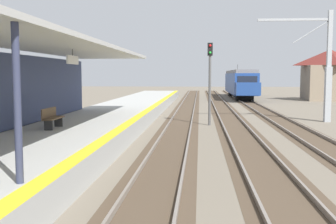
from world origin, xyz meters
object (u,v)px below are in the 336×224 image
catenary_pylon_far_side (324,69)px  distant_trackside_house (330,74)px  approaching_train (240,82)px  rail_signal_post (210,75)px  platform_bench (52,117)px

catenary_pylon_far_side → distant_trackside_house: bearing=72.0°
approaching_train → rail_signal_post: size_ratio=3.77×
rail_signal_post → catenary_pylon_far_side: (7.73, 2.46, 0.41)m
approaching_train → catenary_pylon_far_side: bearing=-84.4°
distant_trackside_house → platform_bench: bearing=-122.4°
catenary_pylon_far_side → distant_trackside_house: (7.93, 24.36, -0.27)m
rail_signal_post → catenary_pylon_far_side: bearing=17.6°
catenary_pylon_far_side → rail_signal_post: bearing=-162.4°
approaching_train → platform_bench: (-11.90, -40.01, -0.80)m
rail_signal_post → platform_bench: rail_signal_post is taller
rail_signal_post → approaching_train: bearing=81.0°
distant_trackside_house → catenary_pylon_far_side: bearing=-108.0°
rail_signal_post → platform_bench: size_ratio=3.25×
approaching_train → catenary_pylon_far_side: catenary_pylon_far_side is taller
approaching_train → catenary_pylon_far_side: (2.79, -28.67, 1.43)m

